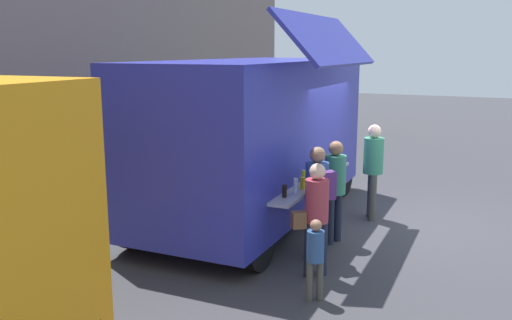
{
  "coord_description": "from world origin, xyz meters",
  "views": [
    {
      "loc": [
        -9.84,
        -1.97,
        3.15
      ],
      "look_at": [
        -1.58,
        1.97,
        1.3
      ],
      "focal_mm": 38.28,
      "sensor_mm": 36.0,
      "label": 1
    }
  ],
  "objects_px": {
    "customer_mid_with_backpack": "(318,191)",
    "customer_extra_browsing": "(373,163)",
    "child_near_queue": "(315,253)",
    "customer_rear_waiting": "(316,210)",
    "customer_front_ordering": "(335,183)",
    "trash_bin": "(247,149)",
    "food_truck_main": "(256,134)"
  },
  "relations": [
    {
      "from": "trash_bin",
      "to": "customer_extra_browsing",
      "type": "distance_m",
      "value": 5.55
    },
    {
      "from": "food_truck_main",
      "to": "trash_bin",
      "type": "relative_size",
      "value": 6.72
    },
    {
      "from": "customer_rear_waiting",
      "to": "customer_extra_browsing",
      "type": "height_order",
      "value": "customer_extra_browsing"
    },
    {
      "from": "customer_extra_browsing",
      "to": "child_near_queue",
      "type": "height_order",
      "value": "customer_extra_browsing"
    },
    {
      "from": "customer_extra_browsing",
      "to": "child_near_queue",
      "type": "bearing_deg",
      "value": 72.27
    },
    {
      "from": "trash_bin",
      "to": "child_near_queue",
      "type": "relative_size",
      "value": 0.84
    },
    {
      "from": "trash_bin",
      "to": "customer_mid_with_backpack",
      "type": "xyz_separation_m",
      "value": [
        -5.74,
        -4.05,
        0.61
      ]
    },
    {
      "from": "food_truck_main",
      "to": "customer_extra_browsing",
      "type": "height_order",
      "value": "food_truck_main"
    },
    {
      "from": "food_truck_main",
      "to": "trash_bin",
      "type": "distance_m",
      "value": 5.0
    },
    {
      "from": "customer_rear_waiting",
      "to": "food_truck_main",
      "type": "bearing_deg",
      "value": 1.37
    },
    {
      "from": "food_truck_main",
      "to": "customer_extra_browsing",
      "type": "bearing_deg",
      "value": -68.01
    },
    {
      "from": "food_truck_main",
      "to": "customer_extra_browsing",
      "type": "xyz_separation_m",
      "value": [
        0.86,
        -2.01,
        -0.55
      ]
    },
    {
      "from": "trash_bin",
      "to": "child_near_queue",
      "type": "distance_m",
      "value": 8.45
    },
    {
      "from": "customer_extra_browsing",
      "to": "child_near_queue",
      "type": "relative_size",
      "value": 1.67
    },
    {
      "from": "customer_extra_browsing",
      "to": "child_near_queue",
      "type": "xyz_separation_m",
      "value": [
        -3.73,
        -0.19,
        -0.43
      ]
    },
    {
      "from": "customer_front_ordering",
      "to": "customer_rear_waiting",
      "type": "bearing_deg",
      "value": 113.59
    },
    {
      "from": "customer_mid_with_backpack",
      "to": "customer_rear_waiting",
      "type": "distance_m",
      "value": 0.71
    },
    {
      "from": "customer_mid_with_backpack",
      "to": "customer_rear_waiting",
      "type": "bearing_deg",
      "value": 152.1
    },
    {
      "from": "customer_rear_waiting",
      "to": "customer_mid_with_backpack",
      "type": "bearing_deg",
      "value": -23.99
    },
    {
      "from": "customer_mid_with_backpack",
      "to": "customer_extra_browsing",
      "type": "xyz_separation_m",
      "value": [
        2.33,
        -0.28,
        0.02
      ]
    },
    {
      "from": "food_truck_main",
      "to": "customer_extra_browsing",
      "type": "relative_size",
      "value": 3.36
    },
    {
      "from": "child_near_queue",
      "to": "customer_front_ordering",
      "type": "bearing_deg",
      "value": -26.38
    },
    {
      "from": "customer_rear_waiting",
      "to": "trash_bin",
      "type": "bearing_deg",
      "value": -7.14
    },
    {
      "from": "customer_front_ordering",
      "to": "customer_extra_browsing",
      "type": "relative_size",
      "value": 0.95
    },
    {
      "from": "customer_mid_with_backpack",
      "to": "customer_extra_browsing",
      "type": "bearing_deg",
      "value": -51.33
    },
    {
      "from": "customer_mid_with_backpack",
      "to": "child_near_queue",
      "type": "relative_size",
      "value": 1.61
    },
    {
      "from": "food_truck_main",
      "to": "customer_mid_with_backpack",
      "type": "bearing_deg",
      "value": -131.62
    },
    {
      "from": "child_near_queue",
      "to": "customer_rear_waiting",
      "type": "bearing_deg",
      "value": -18.07
    },
    {
      "from": "trash_bin",
      "to": "customer_mid_with_backpack",
      "type": "relative_size",
      "value": 0.52
    },
    {
      "from": "customer_front_ordering",
      "to": "customer_rear_waiting",
      "type": "xyz_separation_m",
      "value": [
        -1.44,
        -0.18,
        -0.06
      ]
    },
    {
      "from": "child_near_queue",
      "to": "customer_mid_with_backpack",
      "type": "bearing_deg",
      "value": -19.46
    },
    {
      "from": "customer_rear_waiting",
      "to": "child_near_queue",
      "type": "distance_m",
      "value": 0.84
    }
  ]
}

